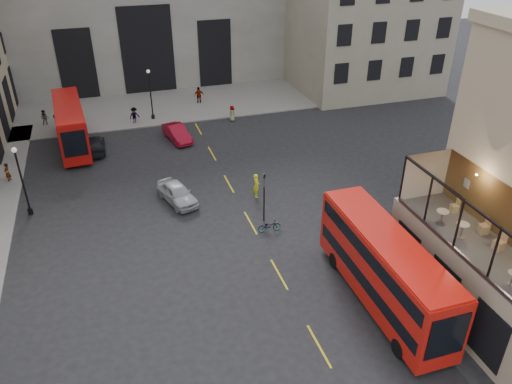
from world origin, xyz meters
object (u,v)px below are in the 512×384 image
object	(u,v)px
traffic_light_near	(264,191)
bus_near	(384,266)
pedestrian_b	(134,116)
pedestrian_a	(45,118)
pedestrian_e	(7,173)
bicycle	(269,226)
cyclist	(256,185)
street_lamp_a	(23,185)
car_b	(177,133)
car_a	(177,193)
cafe_table_far	(442,215)
bus_far	(71,123)
cafe_table_mid	(462,228)
pedestrian_c	(199,95)
traffic_light_far	(57,129)
cafe_chair_d	(454,208)
pedestrian_d	(232,113)
street_lamp_b	(151,98)
cafe_chair_b	(499,244)
car_c	(95,145)
cafe_chair_c	(484,228)

from	to	relation	value
traffic_light_near	bus_near	bearing A→B (deg)	-69.73
pedestrian_b	pedestrian_a	bearing A→B (deg)	141.48
pedestrian_e	bus_near	bearing A→B (deg)	68.35
bicycle	cyclist	size ratio (longest dim) A/B	0.83
street_lamp_a	car_b	distance (m)	16.05
street_lamp_a	car_a	xyz separation A→B (m)	(10.57, -1.50, -1.65)
traffic_light_near	cafe_table_far	xyz separation A→B (m)	(6.80, -9.86, 2.72)
bus_far	car_a	distance (m)	14.99
car_a	cyclist	distance (m)	6.05
cafe_table_mid	pedestrian_c	bearing A→B (deg)	99.97
bus_near	bicycle	world-z (taller)	bus_near
traffic_light_far	cafe_chair_d	size ratio (longest dim) A/B	4.83
bus_far	pedestrian_d	distance (m)	15.91
cafe_table_far	street_lamp_b	bearing A→B (deg)	110.32
traffic_light_far	bus_far	bearing A→B (deg)	51.63
pedestrian_a	cafe_chair_d	bearing A→B (deg)	-55.83
traffic_light_near	cafe_chair_b	size ratio (longest dim) A/B	4.00
pedestrian_c	cafe_chair_d	distance (m)	35.32
street_lamp_b	bus_far	distance (m)	9.14
street_lamp_a	cafe_chair_b	bearing A→B (deg)	-37.75
pedestrian_e	cafe_table_mid	xyz separation A→B (m)	(25.05, -22.98, 4.31)
street_lamp_b	bicycle	bearing A→B (deg)	-78.05
bicycle	pedestrian_b	size ratio (longest dim) A/B	0.90
car_a	pedestrian_d	size ratio (longest dim) A/B	2.64
car_a	traffic_light_far	bearing A→B (deg)	108.92
traffic_light_near	car_b	world-z (taller)	traffic_light_near
car_c	pedestrian_e	size ratio (longest dim) A/B	2.67
bus_near	bus_far	size ratio (longest dim) A/B	1.05
street_lamp_a	pedestrian_c	xyz separation A→B (m)	(16.64, 19.26, -1.41)
pedestrian_c	cafe_chair_c	size ratio (longest dim) A/B	2.12
car_c	cafe_table_far	xyz separation A→B (m)	(17.89, -25.52, 4.51)
bus_near	pedestrian_c	world-z (taller)	bus_near
pedestrian_b	cafe_table_mid	world-z (taller)	cafe_table_mid
pedestrian_b	cafe_chair_c	distance (m)	36.25
traffic_light_near	cafe_table_far	size ratio (longest dim) A/B	4.59
bus_near	cafe_chair_b	distance (m)	5.83
cafe_table_mid	cafe_chair_d	distance (m)	2.55
bus_far	cafe_table_mid	world-z (taller)	cafe_table_mid
cafe_chair_c	cafe_chair_d	xyz separation A→B (m)	(-0.12, 2.27, -0.04)
cafe_table_far	pedestrian_a	bearing A→B (deg)	124.02
bus_near	cafe_table_mid	world-z (taller)	cafe_table_mid
street_lamp_b	pedestrian_d	size ratio (longest dim) A/B	3.24
car_b	pedestrian_b	world-z (taller)	pedestrian_b
car_a	cafe_table_mid	size ratio (longest dim) A/B	5.38
traffic_light_far	street_lamp_a	distance (m)	10.20
car_b	cafe_table_mid	world-z (taller)	cafe_table_mid
bicycle	cafe_chair_d	bearing A→B (deg)	-129.26
car_c	cafe_table_far	world-z (taller)	cafe_table_far
traffic_light_far	cafe_chair_b	bearing A→B (deg)	-52.34
traffic_light_near	pedestrian_c	distance (m)	25.31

